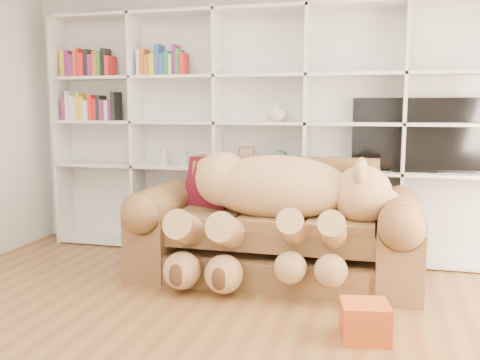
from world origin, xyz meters
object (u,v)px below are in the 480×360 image
(sofa, at_px, (276,233))
(tv, at_px, (416,135))
(teddy_bear, at_px, (275,201))
(gift_box, at_px, (365,321))

(sofa, distance_m, tv, 1.58)
(teddy_bear, height_order, gift_box, teddy_bear)
(sofa, bearing_deg, tv, 31.81)
(gift_box, bearing_deg, teddy_bear, 129.89)
(teddy_bear, bearing_deg, gift_box, -50.45)
(tv, bearing_deg, sofa, -148.19)
(sofa, bearing_deg, gift_box, -54.56)
(sofa, xyz_separation_m, gift_box, (0.79, -1.11, -0.26))
(sofa, distance_m, gift_box, 1.39)
(sofa, bearing_deg, teddy_bear, -81.60)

